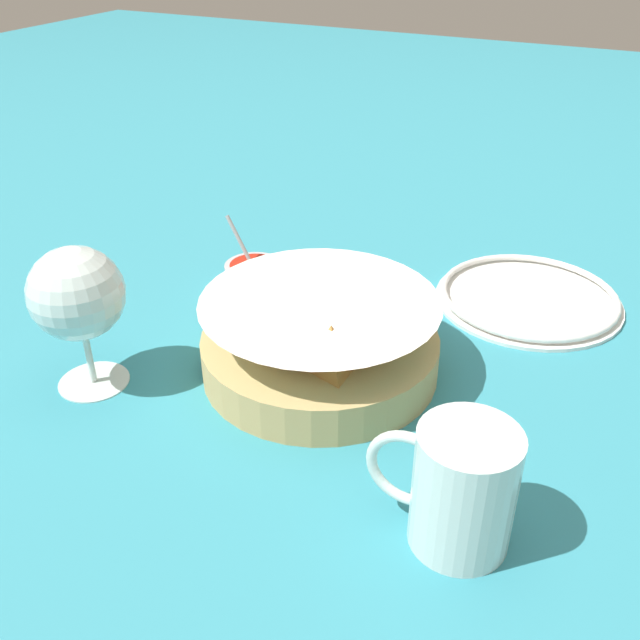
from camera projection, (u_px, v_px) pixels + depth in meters
ground_plane at (355, 360)px, 0.79m from camera, size 4.00×4.00×0.00m
food_basket at (320, 341)px, 0.75m from camera, size 0.25×0.25×0.09m
sauce_cup at (254, 276)px, 0.92m from camera, size 0.08×0.08×0.10m
wine_glass at (77, 297)px, 0.70m from camera, size 0.10×0.10×0.15m
beer_mug at (461, 492)px, 0.55m from camera, size 0.12×0.08×0.11m
side_plate at (528, 297)px, 0.89m from camera, size 0.23×0.23×0.01m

